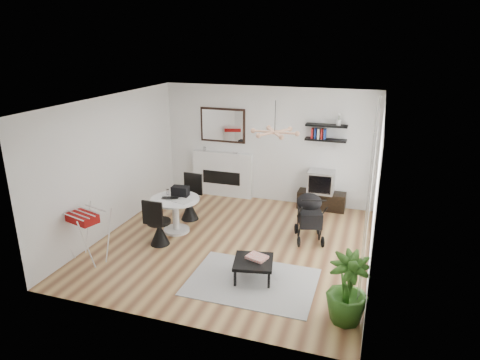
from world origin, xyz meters
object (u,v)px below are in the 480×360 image
(dining_table, at_px, (176,210))
(stroller, at_px, (309,218))
(coffee_table, at_px, (253,262))
(crt_tv, at_px, (321,182))
(fireplace, at_px, (222,169))
(potted_plant, at_px, (348,289))
(tv_console, at_px, (321,200))
(drying_rack, at_px, (87,235))

(dining_table, xyz_separation_m, stroller, (2.59, 0.52, -0.04))
(coffee_table, bearing_deg, stroller, 70.96)
(crt_tv, bearing_deg, fireplace, 177.07)
(stroller, distance_m, potted_plant, 2.56)
(fireplace, relative_size, crt_tv, 3.74)
(fireplace, distance_m, potted_plant, 5.31)
(dining_table, distance_m, stroller, 2.64)
(dining_table, distance_m, coffee_table, 2.34)
(crt_tv, xyz_separation_m, potted_plant, (0.93, -4.00, -0.15))
(crt_tv, xyz_separation_m, stroller, (0.01, -1.61, -0.23))
(crt_tv, xyz_separation_m, dining_table, (-2.58, -2.13, -0.19))
(dining_table, bearing_deg, potted_plant, -28.03)
(fireplace, distance_m, tv_console, 2.50)
(fireplace, relative_size, tv_console, 2.02)
(stroller, height_order, potted_plant, potted_plant)
(drying_rack, height_order, coffee_table, drying_rack)
(dining_table, height_order, drying_rack, drying_rack)
(fireplace, height_order, dining_table, fireplace)
(crt_tv, distance_m, dining_table, 3.35)
(crt_tv, distance_m, coffee_table, 3.43)
(fireplace, bearing_deg, potted_plant, -50.88)
(dining_table, xyz_separation_m, drying_rack, (-0.92, -1.55, 0.02))
(tv_console, distance_m, drying_rack, 5.11)
(drying_rack, bearing_deg, stroller, 47.12)
(potted_plant, bearing_deg, crt_tv, 103.10)
(dining_table, relative_size, potted_plant, 0.96)
(dining_table, xyz_separation_m, coffee_table, (1.99, -1.23, -0.17))
(fireplace, distance_m, crt_tv, 2.42)
(fireplace, xyz_separation_m, stroller, (2.43, -1.73, -0.26))
(fireplace, relative_size, drying_rack, 2.32)
(coffee_table, distance_m, potted_plant, 1.66)
(tv_console, height_order, stroller, stroller)
(crt_tv, xyz_separation_m, drying_rack, (-3.50, -3.68, -0.16))
(fireplace, bearing_deg, drying_rack, -105.87)
(tv_console, distance_m, coffee_table, 3.42)
(dining_table, relative_size, drying_rack, 1.04)
(dining_table, height_order, potted_plant, potted_plant)
(coffee_table, bearing_deg, dining_table, 148.31)
(fireplace, xyz_separation_m, crt_tv, (2.42, -0.12, -0.03))
(tv_console, bearing_deg, coffee_table, -100.46)
(drying_rack, relative_size, coffee_table, 1.27)
(tv_console, relative_size, crt_tv, 1.85)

